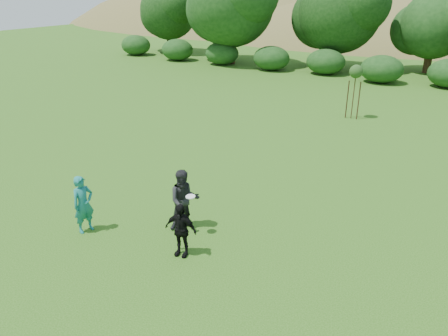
{
  "coord_description": "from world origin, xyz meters",
  "views": [
    {
      "loc": [
        6.5,
        -8.36,
        6.58
      ],
      "look_at": [
        0.0,
        3.0,
        1.1
      ],
      "focal_mm": 35.0,
      "sensor_mm": 36.0,
      "label": 1
    }
  ],
  "objects_px": {
    "player_teal": "(83,204)",
    "player_grey": "(184,200)",
    "sapling": "(356,73)",
    "player_black": "(181,230)"
  },
  "relations": [
    {
      "from": "player_grey",
      "to": "player_black",
      "type": "relative_size",
      "value": 1.23
    },
    {
      "from": "player_grey",
      "to": "sapling",
      "type": "xyz_separation_m",
      "value": [
        1.2,
        13.91,
        1.5
      ]
    },
    {
      "from": "player_teal",
      "to": "sapling",
      "type": "relative_size",
      "value": 0.6
    },
    {
      "from": "player_teal",
      "to": "player_grey",
      "type": "distance_m",
      "value": 2.86
    },
    {
      "from": "player_black",
      "to": "sapling",
      "type": "bearing_deg",
      "value": 79.73
    },
    {
      "from": "player_teal",
      "to": "sapling",
      "type": "height_order",
      "value": "sapling"
    },
    {
      "from": "player_black",
      "to": "player_grey",
      "type": "bearing_deg",
      "value": 112.02
    },
    {
      "from": "player_teal",
      "to": "player_black",
      "type": "height_order",
      "value": "player_teal"
    },
    {
      "from": "player_teal",
      "to": "player_grey",
      "type": "bearing_deg",
      "value": -44.48
    },
    {
      "from": "sapling",
      "to": "player_grey",
      "type": "bearing_deg",
      "value": -94.91
    }
  ]
}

